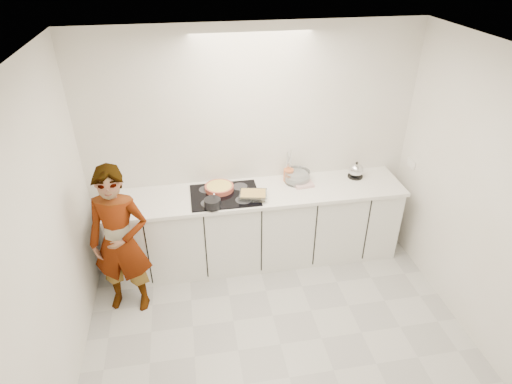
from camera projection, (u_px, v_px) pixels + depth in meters
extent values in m
cube|color=#B6B6B3|center=(280.00, 344.00, 4.01)|extent=(3.60, 3.20, 0.00)
cube|color=white|center=(293.00, 64.00, 2.66)|extent=(3.60, 3.20, 0.00)
cube|color=white|center=(252.00, 147.00, 4.68)|extent=(3.60, 0.00, 2.60)
cube|color=white|center=(41.00, 258.00, 3.07)|extent=(0.00, 3.20, 2.60)
cube|color=white|center=(493.00, 211.00, 3.60)|extent=(0.00, 3.20, 2.60)
cube|color=white|center=(411.00, 163.00, 4.84)|extent=(0.02, 0.15, 0.09)
cube|color=silver|center=(257.00, 228.00, 4.86)|extent=(3.20, 0.58, 0.87)
cube|color=white|center=(257.00, 193.00, 4.62)|extent=(3.24, 0.64, 0.04)
cube|color=black|center=(225.00, 195.00, 4.54)|extent=(0.72, 0.54, 0.01)
cylinder|color=#B24D3C|center=(219.00, 188.00, 4.61)|extent=(0.37, 0.37, 0.05)
cylinder|color=#F1CE5C|center=(219.00, 186.00, 4.60)|extent=(0.32, 0.32, 0.01)
cylinder|color=black|center=(212.00, 203.00, 4.31)|extent=(0.20, 0.20, 0.09)
cylinder|color=silver|center=(214.00, 198.00, 4.31)|extent=(0.01, 0.07, 0.14)
cube|color=silver|center=(253.00, 195.00, 4.48)|extent=(0.32, 0.26, 0.05)
cube|color=#DBB265|center=(253.00, 194.00, 4.47)|extent=(0.29, 0.23, 0.02)
cylinder|color=silver|center=(297.00, 177.00, 4.77)|extent=(0.32, 0.32, 0.13)
cylinder|color=white|center=(297.00, 178.00, 4.78)|extent=(0.27, 0.27, 0.06)
cube|color=white|center=(304.00, 184.00, 4.72)|extent=(0.22, 0.17, 0.03)
cylinder|color=black|center=(355.00, 176.00, 4.89)|extent=(0.20, 0.20, 0.02)
sphere|color=silver|center=(356.00, 170.00, 4.85)|extent=(0.19, 0.19, 0.17)
sphere|color=black|center=(357.00, 163.00, 4.80)|extent=(0.03, 0.03, 0.03)
cylinder|color=orange|center=(289.00, 175.00, 4.79)|extent=(0.14, 0.14, 0.14)
imported|color=silver|center=(120.00, 242.00, 4.05)|extent=(0.64, 0.49, 1.59)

